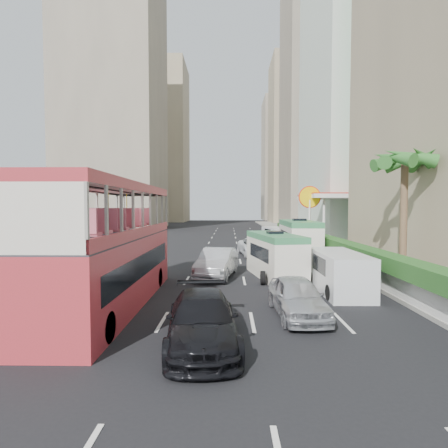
{
  "coord_description": "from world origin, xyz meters",
  "views": [
    {
      "loc": [
        -1.21,
        -14.19,
        4.04
      ],
      "look_at": [
        -1.5,
        4.0,
        3.2
      ],
      "focal_mm": 28.0,
      "sensor_mm": 36.0,
      "label": 1
    }
  ],
  "objects_px": {
    "van_asset": "(256,256)",
    "car_black": "(202,344)",
    "car_silver_lane_a": "(217,277)",
    "minibus_near": "(275,256)",
    "shell_station": "(335,220)",
    "panel_van_near": "(339,272)",
    "car_silver_lane_b": "(297,316)",
    "double_decker_bus": "(113,245)",
    "panel_van_far": "(275,235)",
    "minibus_far": "(299,240)",
    "palm_tree": "(404,221)"
  },
  "relations": [
    {
      "from": "shell_station",
      "to": "car_silver_lane_a",
      "type": "bearing_deg",
      "value": -125.32
    },
    {
      "from": "minibus_far",
      "to": "van_asset",
      "type": "bearing_deg",
      "value": 150.26
    },
    {
      "from": "car_silver_lane_a",
      "to": "minibus_near",
      "type": "height_order",
      "value": "minibus_near"
    },
    {
      "from": "car_black",
      "to": "shell_station",
      "type": "bearing_deg",
      "value": 60.48
    },
    {
      "from": "van_asset",
      "to": "car_black",
      "type": "bearing_deg",
      "value": -106.27
    },
    {
      "from": "car_silver_lane_b",
      "to": "panel_van_far",
      "type": "relative_size",
      "value": 0.93
    },
    {
      "from": "double_decker_bus",
      "to": "shell_station",
      "type": "distance_m",
      "value": 28.02
    },
    {
      "from": "van_asset",
      "to": "panel_van_far",
      "type": "xyz_separation_m",
      "value": [
        2.98,
        10.03,
        0.92
      ]
    },
    {
      "from": "car_silver_lane_b",
      "to": "shell_station",
      "type": "xyz_separation_m",
      "value": [
        8.68,
        24.26,
        2.75
      ]
    },
    {
      "from": "minibus_near",
      "to": "panel_van_near",
      "type": "bearing_deg",
      "value": -63.57
    },
    {
      "from": "panel_van_far",
      "to": "palm_tree",
      "type": "distance_m",
      "value": 21.77
    },
    {
      "from": "car_silver_lane_a",
      "to": "shell_station",
      "type": "height_order",
      "value": "shell_station"
    },
    {
      "from": "car_silver_lane_b",
      "to": "van_asset",
      "type": "relative_size",
      "value": 0.8
    },
    {
      "from": "minibus_near",
      "to": "minibus_far",
      "type": "height_order",
      "value": "minibus_far"
    },
    {
      "from": "double_decker_bus",
      "to": "car_silver_lane_a",
      "type": "relative_size",
      "value": 2.19
    },
    {
      "from": "car_black",
      "to": "palm_tree",
      "type": "bearing_deg",
      "value": 33.65
    },
    {
      "from": "minibus_near",
      "to": "panel_van_near",
      "type": "relative_size",
      "value": 1.2
    },
    {
      "from": "shell_station",
      "to": "car_black",
      "type": "bearing_deg",
      "value": -114.0
    },
    {
      "from": "car_black",
      "to": "panel_van_near",
      "type": "height_order",
      "value": "panel_van_near"
    },
    {
      "from": "panel_van_near",
      "to": "minibus_far",
      "type": "bearing_deg",
      "value": 88.59
    },
    {
      "from": "van_asset",
      "to": "car_silver_lane_a",
      "type": "bearing_deg",
      "value": -115.24
    },
    {
      "from": "double_decker_bus",
      "to": "palm_tree",
      "type": "bearing_deg",
      "value": 16.16
    },
    {
      "from": "double_decker_bus",
      "to": "minibus_far",
      "type": "bearing_deg",
      "value": 52.34
    },
    {
      "from": "car_silver_lane_b",
      "to": "panel_van_near",
      "type": "relative_size",
      "value": 0.89
    },
    {
      "from": "car_silver_lane_b",
      "to": "van_asset",
      "type": "bearing_deg",
      "value": 87.89
    },
    {
      "from": "car_silver_lane_a",
      "to": "van_asset",
      "type": "xyz_separation_m",
      "value": [
        2.94,
        9.1,
        0.0
      ]
    },
    {
      "from": "double_decker_bus",
      "to": "car_black",
      "type": "distance_m",
      "value": 6.19
    },
    {
      "from": "panel_van_near",
      "to": "minibus_near",
      "type": "bearing_deg",
      "value": 127.18
    },
    {
      "from": "van_asset",
      "to": "shell_station",
      "type": "xyz_separation_m",
      "value": [
        8.99,
        7.74,
        2.75
      ]
    },
    {
      "from": "car_black",
      "to": "palm_tree",
      "type": "relative_size",
      "value": 0.79
    },
    {
      "from": "double_decker_bus",
      "to": "car_silver_lane_a",
      "type": "distance_m",
      "value": 7.8
    },
    {
      "from": "car_black",
      "to": "panel_van_near",
      "type": "bearing_deg",
      "value": 41.5
    },
    {
      "from": "car_silver_lane_a",
      "to": "panel_van_near",
      "type": "bearing_deg",
      "value": -21.5
    },
    {
      "from": "panel_van_near",
      "to": "palm_tree",
      "type": "height_order",
      "value": "palm_tree"
    },
    {
      "from": "double_decker_bus",
      "to": "panel_van_near",
      "type": "xyz_separation_m",
      "value": [
        10.03,
        2.5,
        -1.57
      ]
    },
    {
      "from": "car_black",
      "to": "van_asset",
      "type": "distance_m",
      "value": 19.5
    },
    {
      "from": "car_silver_lane_a",
      "to": "minibus_near",
      "type": "distance_m",
      "value": 3.58
    },
    {
      "from": "car_black",
      "to": "panel_van_far",
      "type": "xyz_separation_m",
      "value": [
        6.0,
        29.29,
        0.92
      ]
    },
    {
      "from": "double_decker_bus",
      "to": "car_black",
      "type": "xyz_separation_m",
      "value": [
        3.98,
        -4.0,
        -2.53
      ]
    },
    {
      "from": "minibus_near",
      "to": "palm_tree",
      "type": "relative_size",
      "value": 0.9
    },
    {
      "from": "panel_van_near",
      "to": "car_silver_lane_b",
      "type": "bearing_deg",
      "value": -125.98
    },
    {
      "from": "car_silver_lane_a",
      "to": "panel_van_near",
      "type": "xyz_separation_m",
      "value": [
        5.97,
        -3.66,
        0.96
      ]
    },
    {
      "from": "van_asset",
      "to": "minibus_near",
      "type": "xyz_separation_m",
      "value": [
        0.4,
        -9.32,
        1.28
      ]
    },
    {
      "from": "panel_van_near",
      "to": "van_asset",
      "type": "bearing_deg",
      "value": 103.22
    },
    {
      "from": "car_black",
      "to": "minibus_near",
      "type": "height_order",
      "value": "minibus_near"
    },
    {
      "from": "car_silver_lane_a",
      "to": "minibus_near",
      "type": "relative_size",
      "value": 0.87
    },
    {
      "from": "double_decker_bus",
      "to": "palm_tree",
      "type": "height_order",
      "value": "palm_tree"
    },
    {
      "from": "van_asset",
      "to": "minibus_near",
      "type": "bearing_deg",
      "value": -94.87
    },
    {
      "from": "car_black",
      "to": "palm_tree",
      "type": "xyz_separation_m",
      "value": [
        9.82,
        8.0,
        3.38
      ]
    },
    {
      "from": "car_silver_lane_b",
      "to": "double_decker_bus",
      "type": "bearing_deg",
      "value": 167.02
    }
  ]
}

